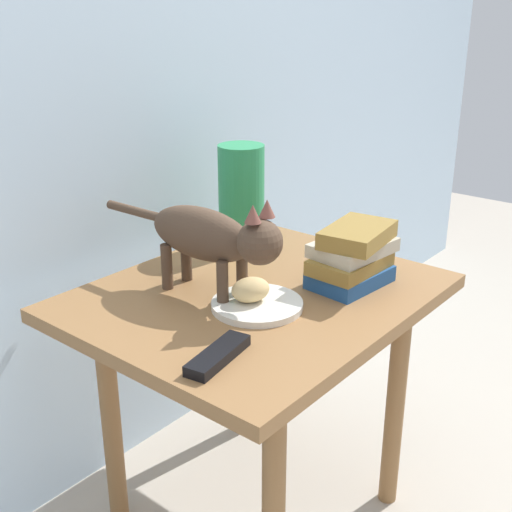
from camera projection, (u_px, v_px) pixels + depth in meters
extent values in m
plane|color=#B2A899|center=(256.00, 507.00, 1.62)|extent=(6.00, 6.00, 0.00)
cube|color=silver|center=(108.00, 30.00, 1.48)|extent=(4.00, 0.04, 2.20)
cube|color=olive|center=(256.00, 297.00, 1.41)|extent=(0.74, 0.62, 0.03)
cylinder|color=olive|center=(395.00, 404.00, 1.55)|extent=(0.04, 0.04, 0.55)
cylinder|color=olive|center=(111.00, 420.00, 1.49)|extent=(0.04, 0.04, 0.55)
cylinder|color=olive|center=(244.00, 343.00, 1.83)|extent=(0.04, 0.04, 0.55)
cylinder|color=silver|center=(257.00, 305.00, 1.33)|extent=(0.19, 0.19, 0.01)
ellipsoid|color=#E0BC7A|center=(251.00, 290.00, 1.32)|extent=(0.10, 0.09, 0.05)
cylinder|color=#4C3828|center=(243.00, 276.00, 1.36)|extent=(0.02, 0.02, 0.10)
cylinder|color=#4C3828|center=(224.00, 285.00, 1.31)|extent=(0.02, 0.02, 0.10)
cylinder|color=#4C3828|center=(186.00, 259.00, 1.45)|extent=(0.02, 0.02, 0.10)
cylinder|color=#4C3828|center=(167.00, 267.00, 1.40)|extent=(0.02, 0.02, 0.10)
ellipsoid|color=#4C3828|center=(201.00, 233.00, 1.35)|extent=(0.10, 0.26, 0.11)
sphere|color=#4C3828|center=(260.00, 242.00, 1.26)|extent=(0.09, 0.09, 0.09)
cone|color=brown|center=(267.00, 208.00, 1.25)|extent=(0.03, 0.03, 0.03)
cone|color=brown|center=(253.00, 214.00, 1.22)|extent=(0.03, 0.03, 0.03)
cylinder|color=#4C3828|center=(134.00, 211.00, 1.46)|extent=(0.02, 0.16, 0.02)
cube|color=#1E4C8C|center=(350.00, 277.00, 1.43)|extent=(0.19, 0.13, 0.04)
cube|color=olive|center=(350.00, 263.00, 1.42)|extent=(0.18, 0.12, 0.03)
cube|color=#BCB299|center=(353.00, 248.00, 1.42)|extent=(0.19, 0.14, 0.03)
cube|color=olive|center=(358.00, 235.00, 1.40)|extent=(0.19, 0.14, 0.04)
cylinder|color=#288C51|center=(241.00, 196.00, 1.64)|extent=(0.11, 0.11, 0.25)
cube|color=black|center=(218.00, 355.00, 1.13)|extent=(0.16, 0.07, 0.02)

